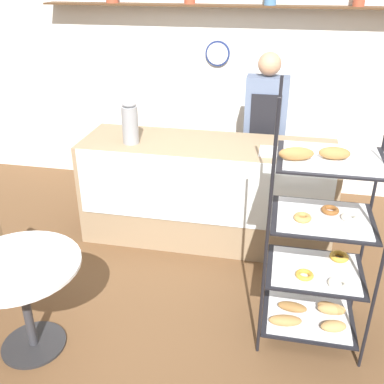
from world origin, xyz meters
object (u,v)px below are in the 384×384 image
at_px(person_worker, 265,130).
at_px(cafe_table, 22,285).
at_px(pastry_rack, 318,250).
at_px(donut_tray_counter, 286,152).
at_px(coffee_carafe, 130,123).

relative_size(person_worker, cafe_table, 2.10).
bearing_deg(person_worker, pastry_rack, -75.03).
bearing_deg(cafe_table, donut_tray_counter, 43.94).
xyz_separation_m(pastry_rack, person_worker, (-0.48, 1.78, 0.22)).
height_order(person_worker, coffee_carafe, person_worker).
relative_size(cafe_table, donut_tray_counter, 2.01).
distance_m(coffee_carafe, donut_tray_counter, 1.39).
height_order(person_worker, cafe_table, person_worker).
height_order(pastry_rack, donut_tray_counter, pastry_rack).
xyz_separation_m(cafe_table, donut_tray_counter, (1.64, 1.58, 0.46)).
distance_m(pastry_rack, cafe_table, 1.99).
xyz_separation_m(pastry_rack, coffee_carafe, (-1.64, 1.03, 0.45)).
xyz_separation_m(pastry_rack, donut_tray_counter, (-0.26, 1.05, 0.28)).
bearing_deg(person_worker, coffee_carafe, -147.47).
height_order(pastry_rack, cafe_table, pastry_rack).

